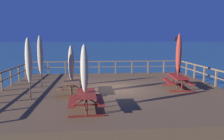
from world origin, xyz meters
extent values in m
plane|color=#2D5B6B|center=(0.00, 0.00, 0.00)|extent=(600.00, 600.00, 0.00)
cube|color=brown|center=(0.00, 0.00, 0.34)|extent=(13.17, 11.72, 0.69)
cube|color=brown|center=(0.00, 5.71, 1.74)|extent=(12.87, 0.09, 0.08)
cube|color=brown|center=(0.00, 5.71, 1.26)|extent=(12.87, 0.07, 0.06)
cube|color=brown|center=(-6.43, 5.71, 1.21)|extent=(0.10, 0.10, 1.05)
cube|color=brown|center=(-5.00, 5.71, 1.21)|extent=(0.10, 0.10, 1.05)
cube|color=brown|center=(-3.57, 5.71, 1.21)|extent=(0.10, 0.10, 1.05)
cube|color=brown|center=(-2.14, 5.71, 1.21)|extent=(0.10, 0.10, 1.05)
cube|color=brown|center=(-0.71, 5.71, 1.21)|extent=(0.10, 0.10, 1.05)
cube|color=brown|center=(0.71, 5.71, 1.21)|extent=(0.10, 0.10, 1.05)
cube|color=brown|center=(2.14, 5.71, 1.21)|extent=(0.10, 0.10, 1.05)
cube|color=brown|center=(3.57, 5.71, 1.21)|extent=(0.10, 0.10, 1.05)
cube|color=brown|center=(5.00, 5.71, 1.21)|extent=(0.10, 0.10, 1.05)
cube|color=brown|center=(6.43, 5.71, 1.21)|extent=(0.10, 0.10, 1.05)
cube|color=brown|center=(-6.43, 0.00, 1.74)|extent=(0.09, 11.42, 0.08)
cube|color=brown|center=(-6.43, 0.00, 1.26)|extent=(0.07, 11.42, 0.06)
cube|color=brown|center=(-6.43, 0.00, 1.21)|extent=(0.10, 0.10, 1.05)
cube|color=brown|center=(-6.43, 1.43, 1.21)|extent=(0.10, 0.10, 1.05)
cube|color=brown|center=(-6.43, 2.85, 1.21)|extent=(0.10, 0.10, 1.05)
cube|color=brown|center=(-6.43, 4.28, 1.21)|extent=(0.10, 0.10, 1.05)
cube|color=brown|center=(-6.43, 5.71, 1.21)|extent=(0.10, 0.10, 1.05)
cube|color=brown|center=(6.43, 0.00, 1.74)|extent=(0.09, 11.42, 0.08)
cube|color=brown|center=(6.43, 0.00, 1.26)|extent=(0.07, 11.42, 0.06)
cube|color=brown|center=(6.43, 0.00, 1.21)|extent=(0.10, 0.10, 1.05)
cube|color=brown|center=(6.43, 1.43, 1.21)|extent=(0.10, 0.10, 1.05)
cube|color=brown|center=(6.43, 2.85, 1.21)|extent=(0.10, 0.10, 1.05)
cube|color=brown|center=(6.43, 4.28, 1.21)|extent=(0.10, 0.10, 1.05)
cube|color=brown|center=(6.43, 5.71, 1.21)|extent=(0.10, 0.10, 1.05)
cube|color=maroon|center=(-1.46, -3.89, 1.43)|extent=(0.85, 1.80, 0.05)
cube|color=maroon|center=(-0.90, -3.86, 1.13)|extent=(0.37, 1.77, 0.04)
cube|color=maroon|center=(-2.02, -3.92, 1.13)|extent=(0.37, 1.77, 0.04)
cube|color=maroon|center=(-1.43, -4.59, 0.72)|extent=(1.40, 0.15, 0.06)
cylinder|color=maroon|center=(-1.43, -4.59, 1.06)|extent=(0.07, 0.07, 0.74)
cylinder|color=maroon|center=(-1.15, -4.58, 1.28)|extent=(0.63, 0.09, 0.37)
cylinder|color=maroon|center=(-1.71, -4.61, 1.28)|extent=(0.63, 0.09, 0.37)
cube|color=maroon|center=(-1.50, -3.19, 0.72)|extent=(1.40, 0.15, 0.06)
cylinder|color=maroon|center=(-1.50, -3.19, 1.06)|extent=(0.07, 0.07, 0.74)
cylinder|color=maroon|center=(-1.22, -3.18, 1.28)|extent=(0.63, 0.09, 0.37)
cylinder|color=maroon|center=(-1.78, -3.21, 1.28)|extent=(0.63, 0.09, 0.37)
cube|color=maroon|center=(3.86, -0.25, 1.43)|extent=(0.96, 2.17, 0.05)
cube|color=maroon|center=(4.42, -0.30, 1.13)|extent=(0.48, 2.13, 0.04)
cube|color=maroon|center=(3.30, -0.19, 1.13)|extent=(0.48, 2.13, 0.04)
cube|color=maroon|center=(3.78, -1.12, 0.72)|extent=(1.40, 0.21, 0.06)
cylinder|color=maroon|center=(3.78, -1.12, 1.06)|extent=(0.07, 0.07, 0.74)
cylinder|color=maroon|center=(4.06, -1.14, 1.28)|extent=(0.63, 0.11, 0.37)
cylinder|color=maroon|center=(3.50, -1.09, 1.28)|extent=(0.63, 0.11, 0.37)
cube|color=maroon|center=(3.94, 0.63, 0.72)|extent=(1.40, 0.21, 0.06)
cylinder|color=maroon|center=(3.94, 0.63, 1.06)|extent=(0.07, 0.07, 0.74)
cylinder|color=maroon|center=(4.22, 0.60, 1.28)|extent=(0.63, 0.11, 0.37)
cylinder|color=maroon|center=(3.67, 0.65, 1.28)|extent=(0.63, 0.11, 0.37)
cube|color=brown|center=(-2.31, -1.13, 1.43)|extent=(0.80, 2.10, 0.05)
cube|color=brown|center=(-1.75, -1.11, 1.13)|extent=(0.32, 2.09, 0.04)
cube|color=brown|center=(-2.87, -1.14, 1.13)|extent=(0.32, 2.09, 0.04)
cube|color=brown|center=(-2.29, -1.99, 0.72)|extent=(1.40, 0.11, 0.06)
cylinder|color=brown|center=(-2.29, -1.99, 1.06)|extent=(0.07, 0.07, 0.74)
cylinder|color=brown|center=(-2.01, -1.98, 1.28)|extent=(0.63, 0.07, 0.37)
cylinder|color=brown|center=(-2.57, -1.99, 1.28)|extent=(0.63, 0.07, 0.37)
cube|color=brown|center=(-2.33, -0.26, 0.72)|extent=(1.40, 0.11, 0.06)
cylinder|color=brown|center=(-2.33, -0.26, 1.06)|extent=(0.07, 0.07, 0.74)
cylinder|color=brown|center=(-2.05, -0.26, 1.28)|extent=(0.63, 0.07, 0.37)
cylinder|color=brown|center=(-2.61, -0.27, 1.28)|extent=(0.63, 0.07, 0.37)
cylinder|color=#4C3828|center=(-1.52, -3.84, 1.98)|extent=(0.06, 0.06, 2.59)
ellipsoid|color=#CCB793|center=(-1.52, -3.84, 2.44)|extent=(0.32, 0.32, 1.97)
cylinder|color=#7A6E58|center=(-1.52, -3.84, 2.29)|extent=(0.21, 0.21, 0.05)
cone|color=#4C3828|center=(-1.52, -3.84, 3.35)|extent=(0.10, 0.10, 0.14)
cylinder|color=#4C3828|center=(3.85, -0.27, 2.23)|extent=(0.06, 0.06, 3.09)
ellipsoid|color=#A33328|center=(3.85, -0.27, 2.78)|extent=(0.32, 0.32, 2.35)
cylinder|color=maroon|center=(3.85, -0.27, 2.60)|extent=(0.21, 0.21, 0.05)
cone|color=#4C3828|center=(3.85, -0.27, 3.85)|extent=(0.10, 0.10, 0.14)
cylinder|color=#4C3828|center=(-2.34, -1.05, 1.92)|extent=(0.06, 0.06, 2.48)
ellipsoid|color=tan|center=(-2.34, -1.05, 2.36)|extent=(0.32, 0.32, 1.88)
cylinder|color=#71614F|center=(-2.34, -1.05, 2.22)|extent=(0.21, 0.21, 0.05)
cone|color=#4C3828|center=(-2.34, -1.05, 3.23)|extent=(0.10, 0.10, 0.14)
cylinder|color=#4C3828|center=(-4.24, -2.03, 2.11)|extent=(0.06, 0.06, 2.86)
ellipsoid|color=#CCB793|center=(-4.24, -2.03, 2.62)|extent=(0.32, 0.32, 2.17)
cylinder|color=#7A6E58|center=(-4.24, -2.03, 2.46)|extent=(0.21, 0.21, 0.05)
cone|color=#4C3828|center=(-4.24, -2.03, 3.61)|extent=(0.10, 0.10, 0.14)
cylinder|color=#4C3828|center=(-4.28, 0.34, 2.18)|extent=(0.06, 0.06, 2.99)
ellipsoid|color=tan|center=(-4.28, 0.34, 2.71)|extent=(0.32, 0.32, 2.27)
cylinder|color=#685B4C|center=(-4.28, 0.34, 2.54)|extent=(0.21, 0.21, 0.05)
cone|color=#4C3828|center=(-4.28, 0.34, 3.75)|extent=(0.10, 0.10, 0.14)
cylinder|color=black|center=(5.88, 5.16, 2.29)|extent=(0.09, 0.09, 3.20)
cylinder|color=black|center=(5.73, 4.93, 3.81)|extent=(0.36, 0.49, 0.06)
cube|color=black|center=(5.58, 4.70, 3.61)|extent=(0.20, 0.20, 0.28)
sphere|color=#F4E08C|center=(5.58, 4.70, 3.61)|extent=(0.14, 0.14, 0.14)
camera|label=1|loc=(-1.12, -12.41, 3.62)|focal=34.04mm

